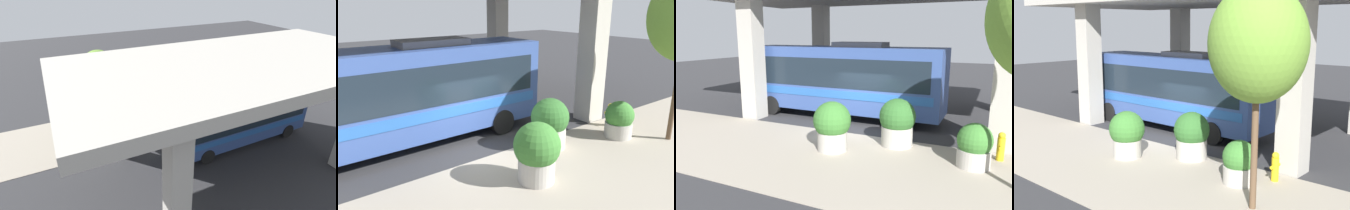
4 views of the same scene
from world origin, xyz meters
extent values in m
plane|color=#2D2D30|center=(0.00, 0.00, 0.00)|extent=(80.00, 80.00, 0.00)
cube|color=gray|center=(-3.00, 0.00, 0.01)|extent=(6.00, 40.00, 0.02)
cube|color=#ADA89E|center=(0.50, -5.72, 3.04)|extent=(0.90, 0.90, 6.07)
cube|color=#ADA89E|center=(0.50, 5.72, 3.04)|extent=(0.90, 0.90, 6.07)
cube|color=#ADA89E|center=(7.50, -5.72, 3.04)|extent=(0.90, 0.90, 6.07)
cube|color=#ADA89E|center=(7.50, 5.72, 3.04)|extent=(0.90, 0.90, 6.07)
cube|color=#334C8C|center=(2.55, 1.77, 2.02)|extent=(2.40, 10.22, 3.13)
cube|color=#19232D|center=(2.55, 1.77, 2.39)|extent=(2.44, 9.40, 1.38)
cube|color=#2659A5|center=(2.55, 1.77, 1.39)|extent=(2.44, 9.71, 0.38)
cube|color=slate|center=(2.55, 0.75, 3.70)|extent=(1.20, 2.55, 0.24)
cylinder|color=black|center=(1.42, 5.35, 0.50)|extent=(0.28, 1.00, 1.00)
cylinder|color=black|center=(3.67, 5.35, 0.50)|extent=(0.28, 1.00, 1.00)
cylinder|color=black|center=(1.42, -1.55, 0.50)|extent=(0.28, 1.00, 1.00)
cylinder|color=black|center=(3.67, -1.55, 0.50)|extent=(0.28, 1.00, 1.00)
cylinder|color=gold|center=(-0.67, -5.72, 0.41)|extent=(0.25, 0.25, 0.81)
sphere|color=gold|center=(-0.67, -5.72, 0.89)|extent=(0.24, 0.24, 0.24)
cylinder|color=gold|center=(-0.86, -5.72, 0.53)|extent=(0.15, 0.11, 0.11)
cylinder|color=gold|center=(-0.49, -5.72, 0.53)|extent=(0.15, 0.11, 0.11)
cylinder|color=#ADA89E|center=(-2.18, -0.13, 0.38)|extent=(1.09, 1.09, 0.76)
sphere|color=#38722D|center=(-2.18, -0.13, 1.14)|extent=(1.38, 1.38, 1.38)
sphere|color=#993F8C|center=(-2.04, -0.24, 0.91)|extent=(0.38, 0.38, 0.38)
cylinder|color=#ADA89E|center=(-0.67, -2.13, 0.39)|extent=(1.18, 1.18, 0.78)
sphere|color=#2D6028|center=(-0.67, -2.13, 1.15)|extent=(1.37, 1.37, 1.37)
sphere|color=orange|center=(-0.52, -2.25, 0.94)|extent=(0.41, 0.41, 0.41)
cylinder|color=#ADA89E|center=(-1.63, -4.94, 0.30)|extent=(1.04, 1.04, 0.61)
sphere|color=#38722D|center=(-1.63, -4.94, 0.91)|extent=(1.10, 1.10, 1.10)
sphere|color=#BF334C|center=(-1.50, -5.05, 0.75)|extent=(0.36, 0.36, 0.36)
camera|label=1|loc=(14.45, -9.50, 10.66)|focal=28.00mm
camera|label=2|loc=(-8.50, 5.77, 5.04)|focal=35.00mm
camera|label=3|loc=(-12.33, -5.44, 4.18)|focal=35.00mm
camera|label=4|loc=(-12.57, -12.13, 5.10)|focal=45.00mm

